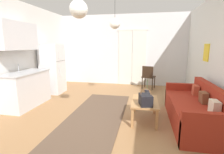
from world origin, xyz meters
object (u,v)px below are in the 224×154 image
at_px(coffee_table, 145,103).
at_px(pendant_lamp_near, 79,9).
at_px(accent_chair, 148,76).
at_px(couch, 196,111).
at_px(bamboo_vase, 147,95).
at_px(pendant_lamp_far, 115,24).
at_px(refrigerator, 53,69).
at_px(handbag, 146,100).

bearing_deg(coffee_table, pendant_lamp_near, -150.57).
xyz_separation_m(accent_chair, pendant_lamp_near, (-1.23, -3.21, 1.65)).
relative_size(couch, pendant_lamp_near, 2.72).
relative_size(coffee_table, bamboo_vase, 2.01).
height_order(bamboo_vase, pendant_lamp_far, pendant_lamp_far).
bearing_deg(pendant_lamp_near, refrigerator, 130.33).
height_order(bamboo_vase, pendant_lamp_near, pendant_lamp_near).
bearing_deg(bamboo_vase, pendant_lamp_near, -148.20).
relative_size(couch, coffee_table, 2.25).
distance_m(accent_chair, pendant_lamp_far, 2.41).
relative_size(couch, bamboo_vase, 4.52).
relative_size(couch, pendant_lamp_far, 2.65).
bearing_deg(bamboo_vase, accent_chair, 88.38).
bearing_deg(handbag, bamboo_vase, 85.66).
height_order(couch, handbag, couch).
height_order(couch, coffee_table, couch).
height_order(refrigerator, pendant_lamp_far, pendant_lamp_far).
bearing_deg(pendant_lamp_far, bamboo_vase, -48.46).
relative_size(couch, handbag, 5.68).
height_order(bamboo_vase, handbag, bamboo_vase).
relative_size(handbag, accent_chair, 0.42).
relative_size(bamboo_vase, refrigerator, 0.28).
height_order(handbag, pendant_lamp_far, pendant_lamp_far).
distance_m(bamboo_vase, pendant_lamp_far, 2.04).
xyz_separation_m(handbag, accent_chair, (0.10, 2.83, -0.05)).
relative_size(coffee_table, accent_chair, 1.05).
bearing_deg(refrigerator, accent_chair, 19.03).
bearing_deg(pendant_lamp_far, pendant_lamp_near, -100.01).
height_order(coffee_table, pendant_lamp_far, pendant_lamp_far).
distance_m(handbag, refrigerator, 3.47).
relative_size(accent_chair, pendant_lamp_far, 1.12).
height_order(bamboo_vase, accent_chair, bamboo_vase).
xyz_separation_m(coffee_table, pendant_lamp_far, (-0.83, 1.06, 1.74)).
height_order(handbag, pendant_lamp_near, pendant_lamp_near).
bearing_deg(handbag, pendant_lamp_near, -161.42).
height_order(couch, pendant_lamp_far, pendant_lamp_far).
bearing_deg(couch, bamboo_vase, 175.94).
relative_size(coffee_table, refrigerator, 0.56).
bearing_deg(pendant_lamp_far, refrigerator, 167.90).
bearing_deg(handbag, accent_chair, 88.06).
distance_m(couch, handbag, 1.07).
bearing_deg(pendant_lamp_far, couch, -29.61).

